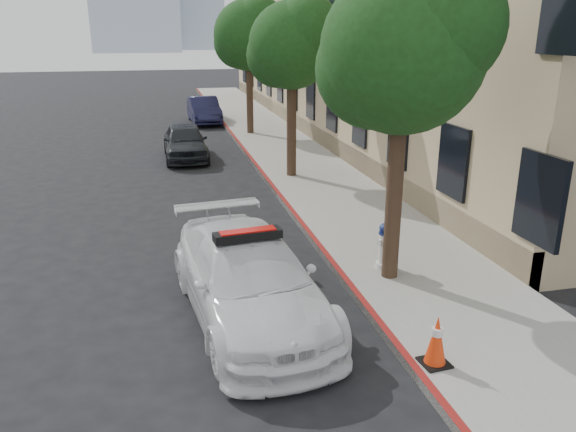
# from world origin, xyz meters

# --- Properties ---
(ground) EXTENTS (120.00, 120.00, 0.00)m
(ground) POSITION_xyz_m (0.00, 0.00, 0.00)
(ground) COLOR black
(ground) RESTS_ON ground
(sidewalk) EXTENTS (3.20, 50.00, 0.15)m
(sidewalk) POSITION_xyz_m (3.60, 10.00, 0.07)
(sidewalk) COLOR gray
(sidewalk) RESTS_ON ground
(curb_strip) EXTENTS (0.12, 50.00, 0.15)m
(curb_strip) POSITION_xyz_m (2.06, 10.00, 0.07)
(curb_strip) COLOR maroon
(curb_strip) RESTS_ON ground
(building) EXTENTS (8.00, 36.00, 10.00)m
(building) POSITION_xyz_m (9.20, 15.00, 5.00)
(building) COLOR tan
(building) RESTS_ON ground
(tree_near) EXTENTS (2.92, 2.82, 5.62)m
(tree_near) POSITION_xyz_m (2.93, -2.01, 4.27)
(tree_near) COLOR black
(tree_near) RESTS_ON sidewalk
(tree_mid) EXTENTS (2.77, 2.64, 5.43)m
(tree_mid) POSITION_xyz_m (2.93, 5.99, 4.16)
(tree_mid) COLOR black
(tree_mid) RESTS_ON sidewalk
(tree_far) EXTENTS (3.10, 3.00, 5.81)m
(tree_far) POSITION_xyz_m (2.93, 13.99, 4.39)
(tree_far) COLOR black
(tree_far) RESTS_ON sidewalk
(police_car) EXTENTS (2.49, 5.03, 1.55)m
(police_car) POSITION_xyz_m (0.10, -2.72, 0.71)
(police_car) COLOR white
(police_car) RESTS_ON ground
(parked_car_mid) EXTENTS (1.56, 3.84, 1.31)m
(parked_car_mid) POSITION_xyz_m (-0.24, 9.84, 0.65)
(parked_car_mid) COLOR black
(parked_car_mid) RESTS_ON ground
(parked_car_far) EXTENTS (1.55, 4.05, 1.32)m
(parked_car_far) POSITION_xyz_m (1.20, 18.25, 0.66)
(parked_car_far) COLOR #151534
(parked_car_far) RESTS_ON ground
(fire_hydrant) EXTENTS (0.39, 0.36, 0.93)m
(fire_hydrant) POSITION_xyz_m (2.95, -1.63, 0.60)
(fire_hydrant) COLOR silver
(fire_hydrant) RESTS_ON sidewalk
(traffic_cone) EXTENTS (0.42, 0.42, 0.74)m
(traffic_cone) POSITION_xyz_m (2.35, -4.91, 0.52)
(traffic_cone) COLOR black
(traffic_cone) RESTS_ON sidewalk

